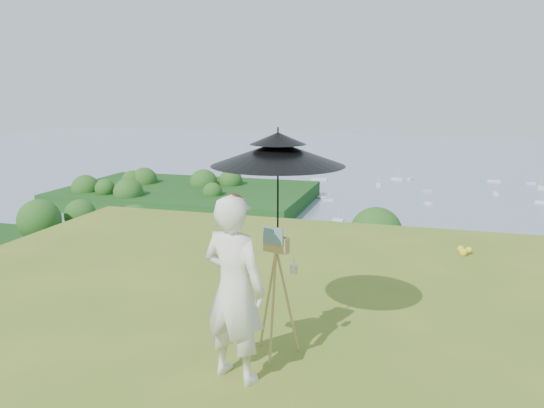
% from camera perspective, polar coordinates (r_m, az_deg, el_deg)
% --- Properties ---
extents(shoreline_tier, '(170.00, 28.00, 8.00)m').
position_cam_1_polar(shoreline_tier, '(87.89, 14.72, -14.46)').
color(shoreline_tier, '#695E54').
rests_on(shoreline_tier, bay_water).
extents(bay_water, '(700.00, 700.00, 0.00)m').
position_cam_1_polar(bay_water, '(246.64, 15.88, 3.09)').
color(bay_water, '#7184A2').
rests_on(bay_water, ground).
extents(peninsula, '(90.00, 60.00, 12.00)m').
position_cam_1_polar(peninsula, '(178.66, -9.10, 1.73)').
color(peninsula, '#0F330E').
rests_on(peninsula, bay_water).
extents(slope_trees, '(110.00, 50.00, 6.00)m').
position_cam_1_polar(slope_trees, '(42.74, 14.64, -12.81)').
color(slope_trees, '#174F18').
rests_on(slope_trees, forest_slope).
extents(harbor_town, '(110.00, 22.00, 5.00)m').
position_cam_1_polar(harbor_town, '(85.22, 14.96, -10.54)').
color(harbor_town, silver).
rests_on(harbor_town, shoreline_tier).
extents(moored_boats, '(140.00, 140.00, 0.70)m').
position_cam_1_polar(moored_boats, '(169.34, 11.40, -0.53)').
color(moored_boats, silver).
rests_on(moored_boats, bay_water).
extents(painter, '(0.76, 0.61, 1.82)m').
position_cam_1_polar(painter, '(5.04, -4.10, -9.08)').
color(painter, white).
rests_on(painter, ground).
extents(field_easel, '(0.66, 0.66, 1.40)m').
position_cam_1_polar(field_easel, '(5.54, 0.45, -9.38)').
color(field_easel, '#AD8F48').
rests_on(field_easel, ground).
extents(sun_umbrella, '(1.70, 1.70, 1.23)m').
position_cam_1_polar(sun_umbrella, '(5.27, 0.63, 1.58)').
color(sun_umbrella, black).
rests_on(sun_umbrella, field_easel).
extents(painter_cap, '(0.27, 0.30, 0.10)m').
position_cam_1_polar(painter_cap, '(4.80, -4.26, 0.49)').
color(painter_cap, '#CF7181').
rests_on(painter_cap, painter).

